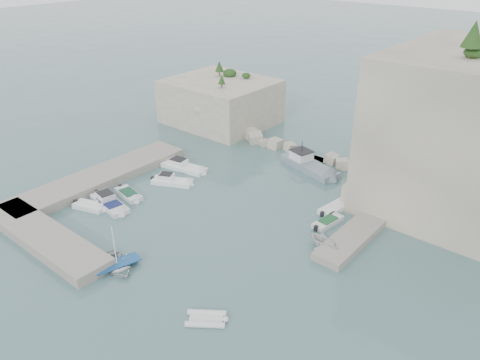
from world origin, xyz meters
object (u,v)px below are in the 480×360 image
Objects in this scene: inflatable_dinghy at (206,320)px; tender_east_b at (328,224)px; motorboat_c at (129,196)px; motorboat_a at (184,169)px; motorboat_d at (110,206)px; tender_east_a at (323,247)px; work_boat at (309,169)px; motorboat_b at (172,184)px; tender_east_c at (336,209)px; rowboat at (118,268)px; motorboat_e at (90,208)px; tender_east_d at (368,204)px.

inflatable_dinghy is 18.63m from tender_east_b.
tender_east_b is at bearing 35.56° from motorboat_c.
motorboat_a and motorboat_d have the same top height.
motorboat_c is at bearing 114.85° from tender_east_a.
motorboat_a is at bearing -123.67° from work_boat.
tender_east_c is at bearing -4.58° from motorboat_b.
rowboat is (8.62, -14.78, 0.00)m from motorboat_b.
motorboat_a reaches higher than rowboat.
tender_east_a is (12.85, 14.96, 0.00)m from rowboat.
motorboat_a is 1.34× the size of tender_east_c.
motorboat_b is 10.42m from motorboat_e.
tender_east_d is (12.31, 25.80, 0.00)m from rowboat.
inflatable_dinghy is (20.94, -6.13, 0.00)m from motorboat_d.
motorboat_b is at bearing 85.28° from motorboat_c.
inflatable_dinghy is at bearing -29.52° from motorboat_e.
motorboat_d is 21.82m from inflatable_dinghy.
motorboat_b is 1.60× the size of inflatable_dinghy.
tender_east_a is (23.31, -3.67, 0.00)m from motorboat_a.
motorboat_e is at bearing 130.23° from tender_east_b.
motorboat_a is 1.26× the size of motorboat_b.
motorboat_e is 22.60m from inflatable_dinghy.
motorboat_b is 23.65m from tender_east_d.
tender_east_b is (21.19, 9.71, 0.00)m from motorboat_c.
motorboat_b is 1.31× the size of tender_east_b.
tender_east_b is (-1.83, 4.02, 0.00)m from tender_east_a.
work_boat is (12.41, 19.98, 0.00)m from motorboat_c.
work_boat reaches higher than tender_east_c.
motorboat_a is 20.92m from tender_east_c.
motorboat_c is 1.00× the size of rowboat.
tender_east_d is (23.58, 21.09, 0.00)m from motorboat_e.
tender_east_b is 3.42m from tender_east_c.
motorboat_e reaches higher than inflatable_dinghy.
tender_east_a reaches higher than inflatable_dinghy.
work_boat reaches higher than motorboat_d.
rowboat is at bearing 144.89° from tender_east_d.
tender_east_c is at bearing 43.60° from motorboat_c.
rowboat is 28.58m from tender_east_d.
motorboat_b is 21.47m from tender_east_a.
motorboat_b is 1.07× the size of tender_east_c.
work_boat is (-10.61, 14.29, 0.00)m from tender_east_a.
motorboat_a reaches higher than inflatable_dinghy.
rowboat is at bearing -77.94° from work_boat.
inflatable_dinghy is at bearing 167.24° from tender_east_d.
tender_east_d reaches higher than rowboat.
motorboat_e is at bearing -92.75° from motorboat_c.
motorboat_a is 4.26m from motorboat_b.
tender_east_a is at bearing -24.84° from rowboat.
motorboat_b is at bearing 56.84° from motorboat_e.
motorboat_a is at bearing 68.25° from motorboat_e.
motorboat_d is 2.16m from motorboat_e.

